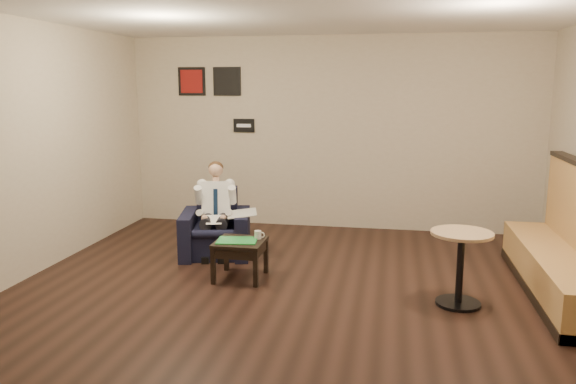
% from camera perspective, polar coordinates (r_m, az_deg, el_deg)
% --- Properties ---
extents(ground, '(6.00, 6.00, 0.00)m').
position_cam_1_polar(ground, '(5.66, 0.65, -10.85)').
color(ground, black).
rests_on(ground, ground).
extents(wall_back, '(6.00, 0.02, 2.80)m').
position_cam_1_polar(wall_back, '(8.26, 4.32, 5.95)').
color(wall_back, beige).
rests_on(wall_back, ground).
extents(wall_front, '(6.00, 0.02, 2.80)m').
position_cam_1_polar(wall_front, '(2.46, -11.59, -5.50)').
color(wall_front, beige).
rests_on(wall_front, ground).
extents(wall_left, '(0.02, 6.00, 2.80)m').
position_cam_1_polar(wall_left, '(6.53, -26.26, 3.63)').
color(wall_left, beige).
rests_on(wall_left, ground).
extents(ceiling, '(6.00, 6.00, 0.02)m').
position_cam_1_polar(ceiling, '(5.31, 0.72, 18.50)').
color(ceiling, white).
rests_on(ceiling, wall_back).
extents(seating_sign, '(0.32, 0.02, 0.20)m').
position_cam_1_polar(seating_sign, '(8.48, -4.50, 6.75)').
color(seating_sign, black).
rests_on(seating_sign, wall_back).
extents(art_print_left, '(0.42, 0.03, 0.42)m').
position_cam_1_polar(art_print_left, '(8.71, -9.75, 11.01)').
color(art_print_left, maroon).
rests_on(art_print_left, wall_back).
extents(art_print_right, '(0.42, 0.03, 0.42)m').
position_cam_1_polar(art_print_right, '(8.53, -6.21, 11.11)').
color(art_print_right, black).
rests_on(art_print_right, wall_back).
extents(armchair, '(0.99, 0.99, 0.80)m').
position_cam_1_polar(armchair, '(7.04, -7.38, -3.17)').
color(armchair, black).
rests_on(armchair, ground).
extents(seated_man, '(0.69, 0.88, 1.10)m').
position_cam_1_polar(seated_man, '(6.91, -7.49, -2.18)').
color(seated_man, white).
rests_on(seated_man, armchair).
extents(lap_papers, '(0.25, 0.30, 0.01)m').
position_cam_1_polar(lap_papers, '(6.83, -7.54, -2.81)').
color(lap_papers, white).
rests_on(lap_papers, seated_man).
extents(newspaper, '(0.46, 0.52, 0.01)m').
position_cam_1_polar(newspaper, '(6.90, -4.69, -2.16)').
color(newspaper, silver).
rests_on(newspaper, armchair).
extents(side_table, '(0.53, 0.53, 0.43)m').
position_cam_1_polar(side_table, '(6.20, -4.86, -6.85)').
color(side_table, black).
rests_on(side_table, ground).
extents(green_folder, '(0.46, 0.36, 0.01)m').
position_cam_1_polar(green_folder, '(6.13, -5.20, -4.92)').
color(green_folder, green).
rests_on(green_folder, side_table).
extents(coffee_mug, '(0.08, 0.08, 0.09)m').
position_cam_1_polar(coffee_mug, '(6.19, -3.08, -4.35)').
color(coffee_mug, white).
rests_on(coffee_mug, side_table).
extents(smartphone, '(0.14, 0.09, 0.01)m').
position_cam_1_polar(smartphone, '(6.27, -4.09, -4.56)').
color(smartphone, black).
rests_on(smartphone, side_table).
extents(banquette, '(0.61, 2.54, 1.30)m').
position_cam_1_polar(banquette, '(6.26, 25.95, -3.61)').
color(banquette, '#B58546').
rests_on(banquette, ground).
extents(cafe_table, '(0.77, 0.77, 0.73)m').
position_cam_1_polar(cafe_table, '(5.66, 17.07, -7.45)').
color(cafe_table, tan).
rests_on(cafe_table, ground).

